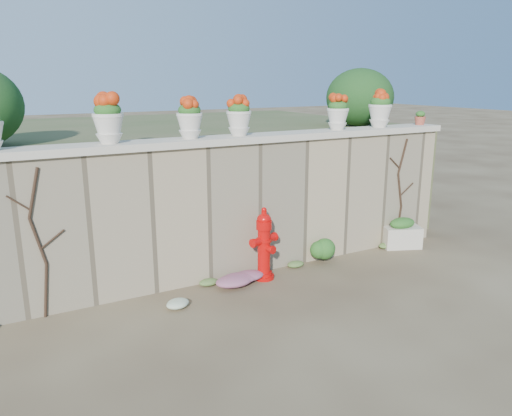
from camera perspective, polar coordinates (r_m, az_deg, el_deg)
ground at (r=6.36m, az=4.36°, el=-12.67°), size 80.00×80.00×0.00m
stone_wall at (r=7.48m, az=-3.01°, el=-0.22°), size 8.00×0.40×2.00m
wall_cap at (r=7.28m, az=-3.12°, el=7.80°), size 8.10×0.52×0.10m
raised_fill at (r=10.38m, az=-10.73°, el=3.76°), size 9.00×6.00×2.00m
back_shrub_right at (r=10.11m, az=11.77°, el=12.28°), size 1.30×1.30×1.10m
vine_left at (r=6.60m, az=-23.54°, el=-3.57°), size 0.60×0.04×1.91m
vine_right at (r=9.15m, az=16.16°, el=1.91°), size 0.60×0.04×1.91m
fire_hydrant at (r=7.37m, az=0.93°, el=-4.08°), size 0.48×0.34×1.09m
planter_box at (r=9.20m, az=16.29°, el=-2.82°), size 0.74×0.59×0.54m
green_shrub at (r=8.14m, az=7.72°, el=-4.44°), size 0.58×0.52×0.55m
magenta_clump at (r=7.33m, az=-1.66°, el=-7.86°), size 0.84×0.56×0.22m
white_flowers at (r=6.72m, az=-8.75°, el=-10.51°), size 0.44×0.35×0.16m
urn_pot_1 at (r=6.69m, az=-16.54°, el=9.67°), size 0.39×0.39×0.61m
urn_pot_2 at (r=7.01m, az=-7.60°, el=10.13°), size 0.36×0.36×0.56m
urn_pot_3 at (r=7.32m, az=-1.97°, el=10.46°), size 0.36×0.36×0.57m
urn_pot_4 at (r=8.27m, az=9.32°, el=10.70°), size 0.35×0.35×0.55m
urn_pot_5 at (r=8.85m, az=13.99°, el=10.91°), size 0.39×0.39×0.62m
terracotta_pot at (r=9.53m, az=18.24°, el=9.68°), size 0.20×0.20×0.24m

